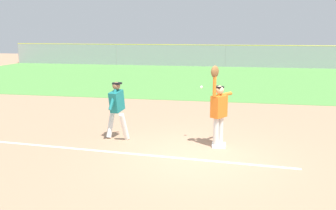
{
  "coord_description": "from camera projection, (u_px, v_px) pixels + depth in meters",
  "views": [
    {
      "loc": [
        0.87,
        -8.82,
        3.19
      ],
      "look_at": [
        -1.02,
        1.23,
        1.05
      ],
      "focal_mm": 38.31,
      "sensor_mm": 36.0,
      "label": 1
    }
  ],
  "objects": [
    {
      "name": "ground_plane",
      "position": [
        198.0,
        156.0,
        9.29
      ],
      "size": [
        73.3,
        73.3,
        0.0
      ],
      "primitive_type": "plane",
      "color": "tan"
    },
    {
      "name": "outfield_grass",
      "position": [
        222.0,
        79.0,
        24.02
      ],
      "size": [
        40.31,
        16.16,
        0.01
      ],
      "primitive_type": "cube",
      "color": "#549342",
      "rests_on": "ground_plane"
    },
    {
      "name": "chalk_foul_line",
      "position": [
        71.0,
        148.0,
        9.86
      ],
      "size": [
        11.98,
        0.94,
        0.01
      ],
      "primitive_type": "cube",
      "rotation": [
        0.0,
        0.0,
        -0.07
      ],
      "color": "white",
      "rests_on": "ground_plane"
    },
    {
      "name": "first_base",
      "position": [
        219.0,
        145.0,
        10.0
      ],
      "size": [
        0.4,
        0.4,
        0.08
      ],
      "primitive_type": "cube",
      "rotation": [
        0.0,
        0.0,
        0.04
      ],
      "color": "white",
      "rests_on": "ground_plane"
    },
    {
      "name": "fielder",
      "position": [
        219.0,
        108.0,
        9.77
      ],
      "size": [
        0.61,
        0.79,
        2.28
      ],
      "rotation": [
        0.0,
        0.0,
        2.53
      ],
      "color": "silver",
      "rests_on": "ground_plane"
    },
    {
      "name": "runner",
      "position": [
        117.0,
        106.0,
        10.53
      ],
      "size": [
        0.75,
        0.84,
        1.72
      ],
      "rotation": [
        0.0,
        0.0,
        -0.22
      ],
      "color": "white",
      "rests_on": "ground_plane"
    },
    {
      "name": "baseball",
      "position": [
        201.0,
        87.0,
        10.15
      ],
      "size": [
        0.07,
        0.07,
        0.07
      ],
      "primitive_type": "sphere",
      "color": "white"
    },
    {
      "name": "outfield_fence",
      "position": [
        226.0,
        56.0,
        31.59
      ],
      "size": [
        40.39,
        0.08,
        1.94
      ],
      "color": "#93999E",
      "rests_on": "ground_plane"
    },
    {
      "name": "parked_car_tan",
      "position": [
        156.0,
        56.0,
        35.71
      ],
      "size": [
        4.43,
        2.18,
        1.25
      ],
      "rotation": [
        0.0,
        0.0,
        -0.02
      ],
      "color": "tan",
      "rests_on": "ground_plane"
    },
    {
      "name": "parked_car_blue",
      "position": [
        206.0,
        56.0,
        35.31
      ],
      "size": [
        4.47,
        2.25,
        1.25
      ],
      "rotation": [
        0.0,
        0.0,
        -0.04
      ],
      "color": "#23389E",
      "rests_on": "ground_plane"
    },
    {
      "name": "parked_car_red",
      "position": [
        253.0,
        57.0,
        34.73
      ],
      "size": [
        4.51,
        2.34,
        1.25
      ],
      "rotation": [
        0.0,
        0.0,
        -0.06
      ],
      "color": "#B21E1E",
      "rests_on": "ground_plane"
    },
    {
      "name": "parked_car_green",
      "position": [
        298.0,
        57.0,
        34.07
      ],
      "size": [
        4.59,
        2.5,
        1.25
      ],
      "rotation": [
        0.0,
        0.0,
        -0.11
      ],
      "color": "#1E6B33",
      "rests_on": "ground_plane"
    }
  ]
}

